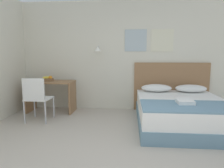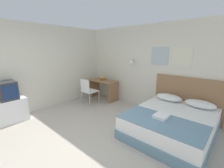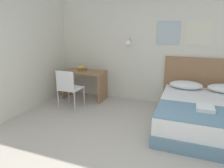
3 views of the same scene
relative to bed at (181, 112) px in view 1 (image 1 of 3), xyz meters
name	(u,v)px [view 1 (image 1 of 3)]	position (x,y,z in m)	size (l,w,h in m)	color
wall_back	(121,56)	(-1.22, 1.11, 1.08)	(5.71, 0.31, 2.65)	beige
bed	(181,112)	(0.00, 0.00, 0.00)	(1.67, 2.05, 0.51)	#66899E
headboard	(171,87)	(0.00, 1.05, 0.33)	(1.79, 0.06, 1.17)	#8E6642
pillow_left	(156,88)	(-0.39, 0.77, 0.34)	(0.69, 0.41, 0.17)	white
pillow_right	(191,88)	(0.39, 0.77, 0.34)	(0.69, 0.41, 0.17)	white
throw_blanket	(191,106)	(0.00, -0.59, 0.27)	(1.62, 0.82, 0.02)	#66899E
folded_towel_near_foot	(185,102)	(-0.06, -0.45, 0.31)	(0.27, 0.29, 0.06)	white
desk	(51,91)	(-2.87, 0.68, 0.26)	(1.08, 0.57, 0.74)	#8E6642
desk_chair	(36,96)	(-2.86, -0.09, 0.29)	(0.47, 0.47, 0.91)	white
fruit_bowl	(48,79)	(-2.94, 0.73, 0.53)	(0.27, 0.25, 0.12)	brown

